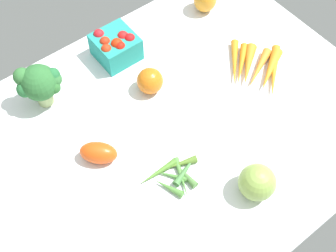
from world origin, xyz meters
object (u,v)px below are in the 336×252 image
object	(u,v)px
heirloom_tomato_green	(257,182)
heirloom_tomato_orange	(150,81)
berry_basket	(116,46)
broccoli_head	(39,83)
roma_tomato	(98,153)
okra_pile	(175,173)
carrot_bunch	(256,68)

from	to	relation	value
heirloom_tomato_green	heirloom_tomato_orange	distance (cm)	36.22
berry_basket	heirloom_tomato_green	distance (cm)	50.41
broccoli_head	roma_tomato	bearing A→B (deg)	-85.25
okra_pile	roma_tomato	world-z (taller)	roma_tomato
heirloom_tomato_green	roma_tomato	size ratio (longest dim) A/B	0.94
broccoli_head	roma_tomato	size ratio (longest dim) A/B	1.38
broccoli_head	okra_pile	size ratio (longest dim) A/B	0.79
heirloom_tomato_green	roma_tomato	bearing A→B (deg)	129.21
heirloom_tomato_green	heirloom_tomato_orange	xyz separation A→B (cm)	(-1.39, 36.18, -0.74)
berry_basket	heirloom_tomato_orange	bearing A→B (deg)	-87.98
carrot_bunch	berry_basket	bearing A→B (deg)	134.49
heirloom_tomato_green	broccoli_head	bearing A→B (deg)	116.22
roma_tomato	heirloom_tomato_orange	world-z (taller)	heirloom_tomato_orange
okra_pile	carrot_bunch	bearing A→B (deg)	17.21
berry_basket	heirloom_tomato_green	size ratio (longest dim) A/B	1.28
broccoli_head	roma_tomato	distance (cm)	22.16
heirloom_tomato_orange	roma_tomato	bearing A→B (deg)	-156.99
carrot_bunch	okra_pile	xyz separation A→B (cm)	(-35.03, -10.85, -0.47)
berry_basket	okra_pile	size ratio (longest dim) A/B	0.68
broccoli_head	heirloom_tomato_green	distance (cm)	54.58
roma_tomato	carrot_bunch	bearing A→B (deg)	-138.26
carrot_bunch	heirloom_tomato_orange	world-z (taller)	heirloom_tomato_orange
carrot_bunch	heirloom_tomato_orange	size ratio (longest dim) A/B	3.22
carrot_bunch	roma_tomato	bearing A→B (deg)	176.22
roma_tomato	heirloom_tomato_green	bearing A→B (deg)	174.73
broccoli_head	berry_basket	distance (cm)	22.48
berry_basket	broccoli_head	bearing A→B (deg)	-176.14
heirloom_tomato_green	heirloom_tomato_orange	size ratio (longest dim) A/B	1.23
berry_basket	roma_tomato	size ratio (longest dim) A/B	1.20
okra_pile	heirloom_tomato_green	distance (cm)	17.83
roma_tomato	heirloom_tomato_orange	bearing A→B (deg)	-111.47
okra_pile	heirloom_tomato_green	world-z (taller)	heirloom_tomato_green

